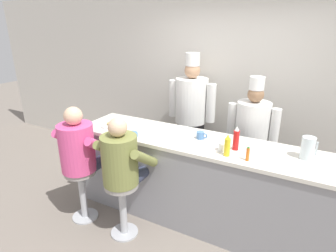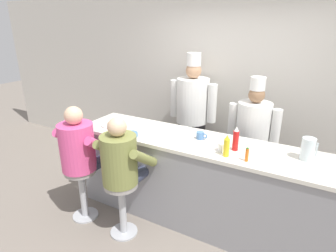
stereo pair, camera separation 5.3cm
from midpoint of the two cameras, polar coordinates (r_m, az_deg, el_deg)
name	(u,v)px [view 1 (the left image)]	position (r m, az deg, el deg)	size (l,w,h in m)	color
ground_plane	(183,235)	(3.44, 2.66, -21.24)	(20.00, 20.00, 0.00)	slate
wall_back	(234,90)	(4.25, 12.84, 7.17)	(10.00, 0.06, 2.70)	beige
diner_counter	(197,181)	(3.39, 5.44, -11.03)	(3.01, 0.71, 1.04)	gray
ketchup_bottle_red	(236,139)	(2.95, 13.17, -2.52)	(0.06, 0.06, 0.26)	red
mustard_bottle_yellow	(227,146)	(2.81, 11.43, -3.95)	(0.06, 0.06, 0.23)	yellow
hot_sauce_bottle_orange	(248,154)	(2.77, 15.36, -5.53)	(0.03, 0.03, 0.14)	orange
water_pitcher_clear	(308,148)	(2.99, 26.08, -4.04)	(0.15, 0.13, 0.22)	silver
breakfast_plate	(111,125)	(3.65, -11.90, 0.22)	(0.26, 0.26, 0.05)	white
cereal_bowl	(131,135)	(3.27, -7.91, -1.74)	(0.15, 0.15, 0.05)	#4C7FB7
coffee_mug_white	(223,147)	(2.92, 10.58, -4.18)	(0.12, 0.08, 0.09)	white
coffee_mug_blue	(201,135)	(3.19, 6.17, -1.88)	(0.13, 0.09, 0.08)	#4C7AB2
diner_seated_pink	(80,151)	(3.40, -17.94, -4.88)	(0.60, 0.59, 1.43)	#B2B5BA
diner_seated_olive	(122,164)	(3.03, -9.84, -7.61)	(0.58, 0.57, 1.40)	#B2B5BA
cook_in_whites_near	(191,111)	(4.21, 4.37, 3.07)	(0.74, 0.47, 1.88)	#232328
cook_in_whites_far	(251,135)	(3.77, 16.18, -1.74)	(0.65, 0.42, 1.67)	#232328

